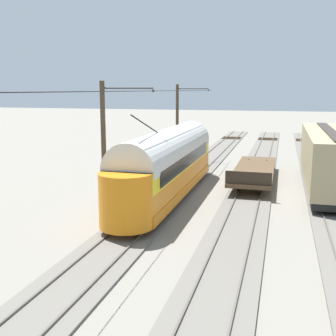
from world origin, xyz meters
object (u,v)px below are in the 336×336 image
(catenary_pole_mid_near, at_px, (105,142))
(track_end_bumper, at_px, (315,158))
(switch_stand, at_px, (334,157))
(vintage_streetcar, at_px, (168,162))
(coach_far_siding, at_px, (328,158))
(flatcar_adjacent, at_px, (254,171))
(catenary_pole_foreground, at_px, (178,121))

(catenary_pole_mid_near, bearing_deg, track_end_bumper, -123.57)
(catenary_pole_mid_near, height_order, switch_stand, catenary_pole_mid_near)
(vintage_streetcar, xyz_separation_m, coach_far_siding, (-9.77, -5.17, -0.09))
(flatcar_adjacent, height_order, switch_stand, flatcar_adjacent)
(switch_stand, bearing_deg, catenary_pole_foreground, 4.42)
(vintage_streetcar, relative_size, coach_far_siding, 1.19)
(track_end_bumper, bearing_deg, catenary_pole_mid_near, 56.43)
(vintage_streetcar, bearing_deg, coach_far_siding, -152.12)
(coach_far_siding, bearing_deg, catenary_pole_foreground, -35.14)
(flatcar_adjacent, xyz_separation_m, switch_stand, (-6.45, -9.14, -0.16))
(catenary_pole_foreground, bearing_deg, track_end_bumper, -170.98)
(track_end_bumper, bearing_deg, flatcar_adjacent, 64.08)
(vintage_streetcar, relative_size, switch_stand, 13.67)
(catenary_pole_foreground, relative_size, switch_stand, 5.80)
(flatcar_adjacent, bearing_deg, catenary_pole_foreground, -46.11)
(vintage_streetcar, height_order, coach_far_siding, vintage_streetcar)
(coach_far_siding, bearing_deg, switch_stand, -98.92)
(flatcar_adjacent, xyz_separation_m, track_end_bumper, (-4.88, -10.04, -0.46))
(flatcar_adjacent, bearing_deg, track_end_bumper, -115.92)
(catenary_pole_mid_near, bearing_deg, coach_far_siding, -147.24)
(coach_far_siding, xyz_separation_m, catenary_pole_foreground, (12.62, -8.88, 1.59))
(vintage_streetcar, xyz_separation_m, catenary_pole_foreground, (2.85, -14.05, 1.50))
(catenary_pole_foreground, relative_size, track_end_bumper, 3.98)
(switch_stand, bearing_deg, coach_far_siding, 81.08)
(coach_far_siding, height_order, switch_stand, coach_far_siding)
(vintage_streetcar, relative_size, flatcar_adjacent, 1.49)
(flatcar_adjacent, distance_m, switch_stand, 11.19)
(catenary_pole_mid_near, bearing_deg, vintage_streetcar, -134.01)
(flatcar_adjacent, relative_size, coach_far_siding, 0.80)
(switch_stand, height_order, track_end_bumper, switch_stand)
(coach_far_siding, relative_size, catenary_pole_mid_near, 1.99)
(coach_far_siding, bearing_deg, track_end_bumper, -89.98)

